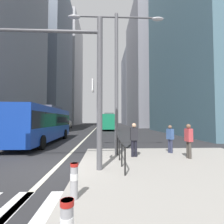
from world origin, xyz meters
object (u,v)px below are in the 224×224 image
at_px(city_bus_red_distant, 110,121).
at_px(car_receding_far, 106,123).
at_px(city_bus_red_receding, 109,121).
at_px(pedestrian_walking, 189,139).
at_px(city_bus_blue_oncoming, 43,122).
at_px(traffic_signal_gantry, 54,68).
at_px(car_receding_near, 108,124).
at_px(pedestrian_far, 170,138).
at_px(car_oncoming_mid, 66,124).
at_px(pedestrian_waiting, 134,138).
at_px(bollard_left, 74,179).
at_px(street_lamp_post, 116,63).

relative_size(city_bus_red_distant, car_receding_far, 2.52).
xyz_separation_m(city_bus_red_receding, pedestrian_walking, (3.33, -27.09, -0.74)).
xyz_separation_m(city_bus_blue_oncoming, traffic_signal_gantry, (3.55, -9.01, 2.24)).
distance_m(car_receding_near, car_receding_far, 21.98).
distance_m(city_bus_red_distant, pedestrian_far, 45.03).
bearing_deg(city_bus_blue_oncoming, traffic_signal_gantry, -68.49).
distance_m(car_oncoming_mid, pedestrian_waiting, 33.81).
bearing_deg(city_bus_red_receding, pedestrian_waiting, -88.54).
height_order(car_oncoming_mid, bollard_left, car_oncoming_mid).
xyz_separation_m(car_receding_far, pedestrian_far, (3.15, -57.16, 0.04)).
relative_size(city_bus_red_distant, car_receding_near, 2.68).
relative_size(street_lamp_post, pedestrian_waiting, 4.60).
xyz_separation_m(car_oncoming_mid, bollard_left, (8.26, -36.79, -0.36)).
distance_m(city_bus_red_distant, street_lamp_post, 45.43).
distance_m(car_oncoming_mid, bollard_left, 37.71).
distance_m(car_receding_far, pedestrian_walking, 58.72).
xyz_separation_m(car_receding_near, car_receding_far, (-0.23, 21.98, 0.00)).
xyz_separation_m(city_bus_blue_oncoming, pedestrian_walking, (9.73, -7.27, -0.74)).
height_order(city_bus_red_distant, pedestrian_far, city_bus_red_distant).
xyz_separation_m(car_receding_near, pedestrian_walking, (3.30, -36.63, 0.11)).
relative_size(car_receding_near, pedestrian_walking, 2.48).
xyz_separation_m(traffic_signal_gantry, street_lamp_post, (2.66, 2.87, 1.21)).
bearing_deg(pedestrian_far, traffic_signal_gantry, -151.21).
distance_m(street_lamp_post, bollard_left, 7.19).
bearing_deg(car_oncoming_mid, car_receding_far, 69.59).
xyz_separation_m(city_bus_blue_oncoming, car_receding_far, (6.21, 51.34, -0.85)).
distance_m(pedestrian_walking, pedestrian_far, 1.50).
bearing_deg(pedestrian_far, car_receding_near, 94.74).
bearing_deg(city_bus_red_receding, city_bus_red_distant, 87.56).
bearing_deg(pedestrian_far, city_bus_blue_oncoming, 148.14).
distance_m(car_receding_near, pedestrian_far, 35.30).
height_order(city_bus_red_distant, car_receding_near, city_bus_red_distant).
height_order(city_bus_blue_oncoming, bollard_left, city_bus_blue_oncoming).
height_order(city_bus_red_distant, pedestrian_walking, city_bus_red_distant).
height_order(street_lamp_post, pedestrian_walking, street_lamp_post).
bearing_deg(traffic_signal_gantry, pedestrian_waiting, 32.44).
bearing_deg(city_bus_red_distant, bollard_left, -92.74).
distance_m(car_receding_far, pedestrian_far, 57.25).
xyz_separation_m(car_receding_near, bollard_left, (-1.64, -40.80, -0.36)).
height_order(street_lamp_post, bollard_left, street_lamp_post).
relative_size(car_receding_far, pedestrian_far, 2.81).
xyz_separation_m(city_bus_red_receding, street_lamp_post, (-0.19, -25.96, 3.45)).
relative_size(city_bus_red_distant, street_lamp_post, 1.42).
relative_size(traffic_signal_gantry, pedestrian_waiting, 3.45).
bearing_deg(bollard_left, car_oncoming_mid, 102.65).
height_order(pedestrian_walking, pedestrian_far, pedestrian_walking).
xyz_separation_m(city_bus_red_receding, pedestrian_far, (2.96, -25.64, -0.80)).
bearing_deg(bollard_left, street_lamp_post, 75.13).
relative_size(city_bus_blue_oncoming, traffic_signal_gantry, 1.86).
xyz_separation_m(traffic_signal_gantry, bollard_left, (1.25, -2.42, -3.45)).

